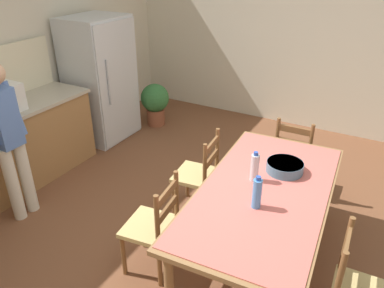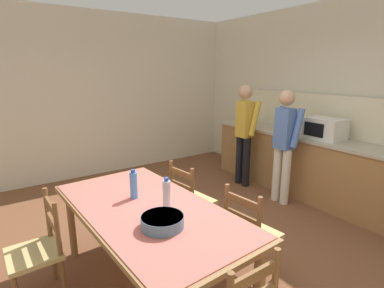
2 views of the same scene
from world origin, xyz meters
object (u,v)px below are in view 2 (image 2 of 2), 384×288
at_px(chair_side_near_left, 38,251).
at_px(person_at_counter, 284,141).
at_px(serving_bowl, 162,221).
at_px(dining_table, 148,216).
at_px(chair_side_far_left, 190,201).
at_px(microwave, 325,129).
at_px(chair_side_far_right, 250,234).
at_px(bottle_near_centre, 134,185).
at_px(person_at_sink, 245,130).
at_px(bottle_off_centre, 167,194).

distance_m(chair_side_near_left, person_at_counter, 3.26).
bearing_deg(serving_bowl, dining_table, 171.31).
relative_size(serving_bowl, chair_side_far_left, 0.35).
relative_size(microwave, chair_side_near_left, 0.55).
xyz_separation_m(dining_table, chair_side_far_right, (0.40, 0.82, -0.26)).
distance_m(dining_table, person_at_counter, 2.47).
relative_size(bottle_near_centre, chair_side_far_left, 0.30).
relative_size(serving_bowl, person_at_sink, 0.19).
bearing_deg(bottle_off_centre, chair_side_far_right, 65.71).
relative_size(bottle_near_centre, chair_side_near_left, 0.30).
xyz_separation_m(bottle_near_centre, bottle_off_centre, (0.34, 0.15, 0.00)).
distance_m(bottle_off_centre, chair_side_far_left, 0.98).
relative_size(microwave, bottle_off_centre, 1.85).
height_order(microwave, chair_side_far_right, microwave).
bearing_deg(microwave, bottle_near_centre, -89.79).
xyz_separation_m(chair_side_near_left, chair_side_far_left, (-0.09, 1.59, 0.00)).
xyz_separation_m(bottle_off_centre, person_at_sink, (-1.45, 2.29, 0.04)).
distance_m(bottle_off_centre, person_at_sink, 2.71).
distance_m(dining_table, serving_bowl, 0.38).
bearing_deg(serving_bowl, chair_side_far_right, 86.78).
bearing_deg(chair_side_far_left, serving_bowl, 128.72).
height_order(microwave, dining_table, microwave).
relative_size(chair_side_far_right, chair_side_near_left, 1.00).
xyz_separation_m(chair_side_far_left, person_at_counter, (-0.04, 1.63, 0.48)).
relative_size(dining_table, bottle_near_centre, 7.63).
bearing_deg(person_at_sink, serving_bowl, -145.28).
xyz_separation_m(bottle_off_centre, chair_side_far_right, (0.31, 0.69, -0.45)).
relative_size(bottle_near_centre, serving_bowl, 0.84).
relative_size(microwave, person_at_sink, 0.30).
xyz_separation_m(chair_side_far_right, chair_side_far_left, (-0.90, -0.05, 0.00)).
bearing_deg(person_at_sink, dining_table, -150.66).
height_order(chair_side_far_right, chair_side_near_left, same).
height_order(bottle_near_centre, chair_side_far_left, bottle_near_centre).
relative_size(bottle_off_centre, person_at_sink, 0.16).
distance_m(bottle_off_centre, chair_side_far_right, 0.88).
relative_size(chair_side_far_left, person_at_sink, 0.54).
xyz_separation_m(microwave, bottle_near_centre, (0.01, -2.94, -0.19)).
bearing_deg(chair_side_far_left, chair_side_far_right, 176.19).
height_order(microwave, bottle_near_centre, microwave).
bearing_deg(person_at_sink, microwave, -65.61).
bearing_deg(person_at_sink, bottle_off_centre, -147.60).
height_order(chair_side_near_left, person_at_sink, person_at_sink).
xyz_separation_m(bottle_near_centre, chair_side_near_left, (-0.15, -0.81, -0.45)).
bearing_deg(bottle_off_centre, person_at_counter, 105.56).
height_order(dining_table, serving_bowl, serving_bowl).
bearing_deg(chair_side_far_left, bottle_off_centre, 125.51).
bearing_deg(person_at_counter, bottle_near_centre, -173.16).
distance_m(serving_bowl, person_at_sink, 3.01).
distance_m(chair_side_far_right, person_at_counter, 1.90).
height_order(microwave, serving_bowl, microwave).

